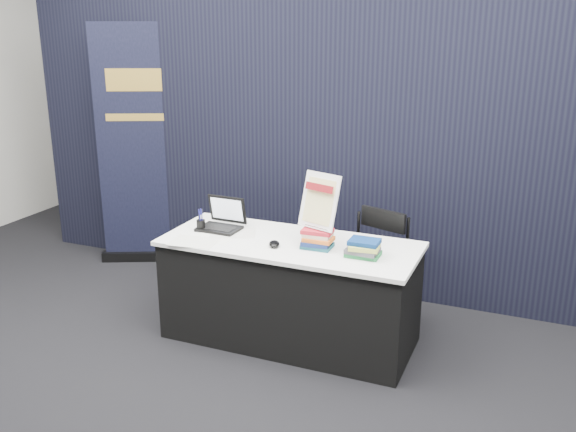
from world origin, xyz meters
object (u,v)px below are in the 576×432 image
at_px(laptop, 222,221).
at_px(book_stack_tall, 317,238).
at_px(display_table, 290,291).
at_px(book_stack_short, 364,248).
at_px(info_sign, 319,202).
at_px(pullup_banner, 147,160).
at_px(stacking_chair, 376,266).

distance_m(laptop, book_stack_tall, 0.80).
xyz_separation_m(display_table, book_stack_short, (0.56, -0.08, 0.43)).
height_order(book_stack_tall, book_stack_short, book_stack_tall).
bearing_deg(book_stack_short, book_stack_tall, 172.61).
height_order(display_table, info_sign, info_sign).
xyz_separation_m(pullup_banner, stacking_chair, (2.34, -0.51, -0.49)).
relative_size(display_table, book_stack_short, 8.61).
bearing_deg(info_sign, display_table, -162.47).
xyz_separation_m(laptop, info_sign, (0.79, -0.07, 0.26)).
distance_m(info_sign, stacking_chair, 0.78).
bearing_deg(stacking_chair, book_stack_tall, -103.60).
xyz_separation_m(display_table, pullup_banner, (-1.83, 0.95, 0.61)).
distance_m(laptop, book_stack_short, 1.15).
relative_size(book_stack_short, pullup_banner, 0.09).
distance_m(book_stack_tall, stacking_chair, 0.64).
height_order(info_sign, pullup_banner, pullup_banner).
height_order(info_sign, stacking_chair, info_sign).
bearing_deg(stacking_chair, book_stack_short, -66.19).
xyz_separation_m(display_table, info_sign, (0.22, -0.00, 0.69)).
bearing_deg(stacking_chair, info_sign, -105.38).
bearing_deg(book_stack_short, display_table, 172.27).
height_order(pullup_banner, stacking_chair, pullup_banner).
bearing_deg(info_sign, book_stack_tall, -72.25).
relative_size(laptop, stacking_chair, 0.35).
relative_size(display_table, laptop, 5.85).
bearing_deg(pullup_banner, display_table, -52.22).
xyz_separation_m(info_sign, pullup_banner, (-2.05, 0.95, -0.09)).
height_order(display_table, book_stack_tall, book_stack_tall).
xyz_separation_m(book_stack_short, stacking_chair, (-0.04, 0.51, -0.32)).
height_order(laptop, stacking_chair, laptop).
distance_m(display_table, info_sign, 0.72).
bearing_deg(laptop, display_table, -5.66).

